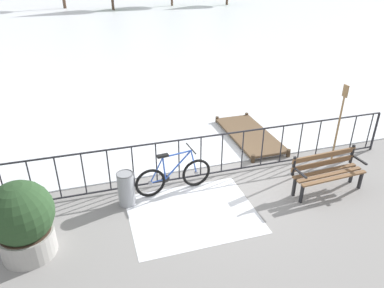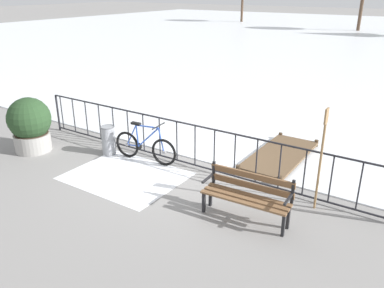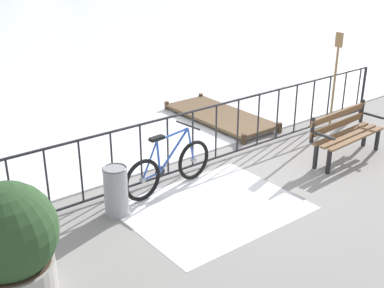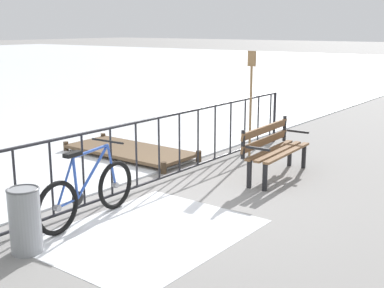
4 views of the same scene
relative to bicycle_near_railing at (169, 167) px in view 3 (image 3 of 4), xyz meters
name	(u,v)px [view 3 (image 3 of 4)]	position (x,y,z in m)	size (l,w,h in m)	color
ground_plane	(204,166)	(0.97, 0.32, -0.37)	(160.00, 160.00, 0.00)	gray
snow_patch	(213,207)	(0.15, -0.88, -0.36)	(2.49, 1.96, 0.01)	white
railing_fence	(205,136)	(0.97, 0.32, 0.19)	(9.06, 0.06, 1.07)	#232328
bicycle_near_railing	(169,167)	(0.00, 0.00, 0.00)	(1.71, 0.52, 0.97)	black
park_bench	(345,131)	(3.15, -0.91, 0.14)	(1.62, 0.57, 0.89)	brown
planter_with_shrub	(9,244)	(-2.83, -1.08, 0.34)	(1.07, 1.07, 1.39)	#9E9B96
trash_bin	(116,191)	(-1.04, -0.17, 0.00)	(0.35, 0.35, 0.73)	gray
oar_upright	(335,76)	(4.09, 0.09, 0.77)	(0.04, 0.16, 1.98)	#937047
wooden_dock	(220,115)	(2.68, 1.88, -0.25)	(1.10, 2.63, 0.20)	brown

